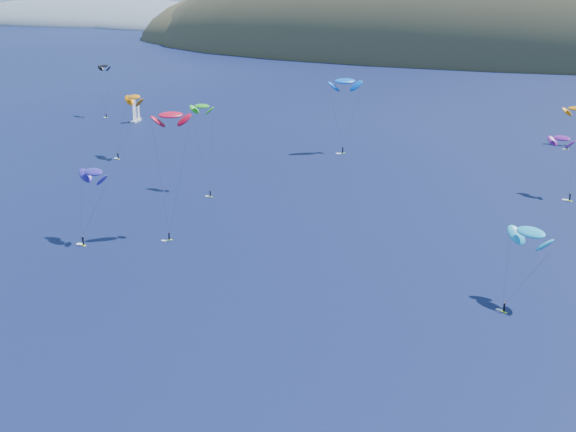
# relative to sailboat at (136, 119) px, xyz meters

# --- Properties ---
(island) EXTENTS (730.00, 300.00, 210.00)m
(island) POSITION_rel_sailboat_xyz_m (135.27, 359.15, -11.63)
(island) COLOR #3D3526
(island) RESTS_ON ground
(headland) EXTENTS (460.00, 250.00, 60.00)m
(headland) POSITION_rel_sailboat_xyz_m (-349.39, 546.87, -4.26)
(headland) COLOR slate
(headland) RESTS_ON ground
(sailboat) EXTENTS (8.47, 7.28, 10.34)m
(sailboat) POSITION_rel_sailboat_xyz_m (0.00, 0.00, 0.00)
(sailboat) COLOR silver
(sailboat) RESTS_ON ground
(kitesurfer_1) EXTENTS (9.87, 11.61, 20.84)m
(kitesurfer_1) POSITION_rel_sailboat_xyz_m (30.65, -50.96, 17.39)
(kitesurfer_1) COLOR #D4FF1C
(kitesurfer_1) RESTS_ON ground
(kitesurfer_3) EXTENTS (10.70, 11.90, 23.44)m
(kitesurfer_3) POSITION_rel_sailboat_xyz_m (66.87, -77.14, 20.57)
(kitesurfer_3) COLOR #D4FF1C
(kitesurfer_3) RESTS_ON ground
(kitesurfer_4) EXTENTS (11.50, 10.25, 25.21)m
(kitesurfer_4) POSITION_rel_sailboat_xyz_m (89.42, -21.32, 21.32)
(kitesurfer_4) COLOR #D4FF1C
(kitesurfer_4) RESTS_ON ground
(kitesurfer_5) EXTENTS (9.85, 12.32, 14.94)m
(kitesurfer_5) POSITION_rel_sailboat_xyz_m (154.57, -127.93, 11.46)
(kitesurfer_5) COLOR #D4FF1C
(kitesurfer_5) RESTS_ON ground
(kitesurfer_6) EXTENTS (8.47, 11.14, 16.64)m
(kitesurfer_6) POSITION_rel_sailboat_xyz_m (156.36, -51.89, 13.56)
(kitesurfer_6) COLOR #D4FF1C
(kitesurfer_6) RESTS_ON ground
(kitesurfer_9) EXTENTS (8.71, 11.26, 28.30)m
(kitesurfer_9) POSITION_rel_sailboat_xyz_m (78.29, -114.77, 25.05)
(kitesurfer_9) COLOR #D4FF1C
(kitesurfer_9) RESTS_ON ground
(kitesurfer_10) EXTENTS (9.36, 9.93, 16.94)m
(kitesurfer_10) POSITION_rel_sailboat_xyz_m (64.51, -124.69, 13.63)
(kitesurfer_10) COLOR #D4FF1C
(kitesurfer_10) RESTS_ON ground
(kitesurfer_12) EXTENTS (7.55, 8.75, 21.43)m
(kitesurfer_12) POSITION_rel_sailboat_xyz_m (-18.76, 9.31, 18.59)
(kitesurfer_12) COLOR #D4FF1C
(kitesurfer_12) RESTS_ON ground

